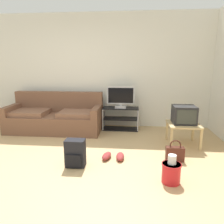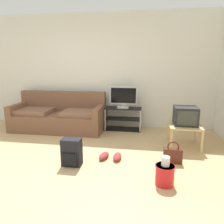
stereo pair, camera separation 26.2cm
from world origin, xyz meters
name	(u,v)px [view 2 (the right image)]	position (x,y,z in m)	size (l,w,h in m)	color
ground_plane	(49,168)	(0.00, 0.00, -0.01)	(9.00, 9.80, 0.02)	tan
wall_back	(90,71)	(0.00, 2.45, 1.35)	(9.00, 0.10, 2.70)	silver
couch	(59,116)	(-0.61, 1.87, 0.31)	(2.12, 0.89, 0.87)	brown
tv_stand	(123,119)	(0.89, 2.08, 0.26)	(0.84, 0.37, 0.53)	black
flat_tv	(123,98)	(0.89, 2.06, 0.77)	(0.63, 0.22, 0.50)	#B2B2B7
side_table	(185,128)	(2.13, 1.20, 0.36)	(0.58, 0.58, 0.42)	tan
crt_tv	(185,116)	(2.13, 1.22, 0.59)	(0.42, 0.39, 0.34)	#232326
backpack	(72,152)	(0.32, 0.13, 0.21)	(0.29, 0.26, 0.42)	black
handbag	(173,155)	(1.85, 0.45, 0.13)	(0.29, 0.12, 0.35)	#4C2319
cleaning_bucket	(165,173)	(1.68, -0.21, 0.16)	(0.25, 0.25, 0.38)	red
sneakers_pair	(111,156)	(0.87, 0.44, 0.04)	(0.38, 0.31, 0.09)	#993333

